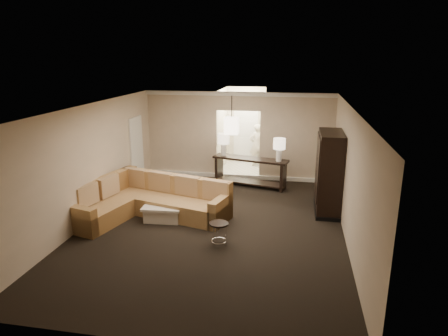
% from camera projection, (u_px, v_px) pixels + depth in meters
% --- Properties ---
extents(ground, '(8.00, 8.00, 0.00)m').
position_uv_depth(ground, '(213.00, 227.00, 9.39)').
color(ground, black).
rests_on(ground, ground).
extents(wall_back, '(6.00, 0.04, 2.80)m').
position_uv_depth(wall_back, '(238.00, 136.00, 12.79)').
color(wall_back, '#BEAC90').
rests_on(wall_back, ground).
extents(wall_front, '(6.00, 0.04, 2.80)m').
position_uv_depth(wall_front, '(149.00, 253.00, 5.22)').
color(wall_front, '#BEAC90').
rests_on(wall_front, ground).
extents(wall_left, '(0.04, 8.00, 2.80)m').
position_uv_depth(wall_left, '(89.00, 164.00, 9.53)').
color(wall_left, '#BEAC90').
rests_on(wall_left, ground).
extents(wall_right, '(0.04, 8.00, 2.80)m').
position_uv_depth(wall_right, '(350.00, 177.00, 8.49)').
color(wall_right, '#BEAC90').
rests_on(wall_right, ground).
extents(ceiling, '(6.00, 8.00, 0.02)m').
position_uv_depth(ceiling, '(212.00, 108.00, 8.62)').
color(ceiling, white).
rests_on(ceiling, wall_back).
extents(crown_molding, '(6.00, 0.10, 0.12)m').
position_uv_depth(crown_molding, '(238.00, 94.00, 12.38)').
color(crown_molding, white).
rests_on(crown_molding, wall_back).
extents(baseboard, '(6.00, 0.10, 0.12)m').
position_uv_depth(baseboard, '(237.00, 176.00, 13.11)').
color(baseboard, white).
rests_on(baseboard, ground).
extents(side_door, '(0.05, 0.90, 2.10)m').
position_uv_depth(side_door, '(137.00, 151.00, 12.27)').
color(side_door, white).
rests_on(side_door, ground).
extents(foyer, '(1.44, 2.02, 2.80)m').
position_uv_depth(foyer, '(244.00, 131.00, 14.09)').
color(foyer, beige).
rests_on(foyer, ground).
extents(sectional_sofa, '(3.75, 2.74, 0.97)m').
position_uv_depth(sectional_sofa, '(146.00, 201.00, 9.93)').
color(sectional_sofa, brown).
rests_on(sectional_sofa, ground).
extents(coffee_table, '(1.00, 1.00, 0.40)m').
position_uv_depth(coffee_table, '(165.00, 210.00, 9.87)').
color(coffee_table, white).
rests_on(coffee_table, ground).
extents(console_table, '(2.36, 1.04, 0.89)m').
position_uv_depth(console_table, '(250.00, 169.00, 12.18)').
color(console_table, black).
rests_on(console_table, ground).
extents(armoire, '(0.62, 1.44, 2.07)m').
position_uv_depth(armoire, '(329.00, 174.00, 10.09)').
color(armoire, black).
rests_on(armoire, ground).
extents(drink_table, '(0.40, 0.40, 0.50)m').
position_uv_depth(drink_table, '(219.00, 229.00, 8.42)').
color(drink_table, black).
rests_on(drink_table, ground).
extents(table_lamp_left, '(0.36, 0.36, 0.68)m').
position_uv_depth(table_lamp_left, '(224.00, 141.00, 12.31)').
color(table_lamp_left, white).
rests_on(table_lamp_left, console_table).
extents(table_lamp_right, '(0.36, 0.36, 0.68)m').
position_uv_depth(table_lamp_right, '(279.00, 146.00, 11.62)').
color(table_lamp_right, white).
rests_on(table_lamp_right, console_table).
extents(pendant_light, '(0.38, 0.38, 1.09)m').
position_uv_depth(pendant_light, '(232.00, 126.00, 11.41)').
color(pendant_light, black).
rests_on(pendant_light, ceiling).
extents(person, '(0.73, 0.63, 1.70)m').
position_uv_depth(person, '(257.00, 143.00, 14.38)').
color(person, beige).
rests_on(person, ground).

